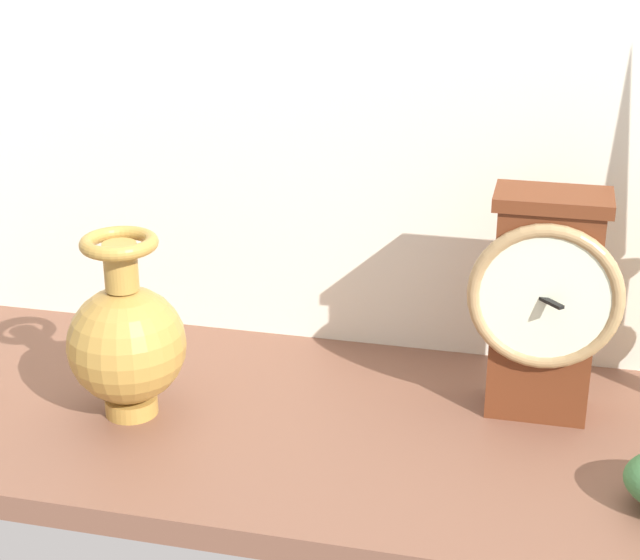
{
  "coord_description": "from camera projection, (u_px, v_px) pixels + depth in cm",
  "views": [
    {
      "loc": [
        18.72,
        -79.12,
        46.35
      ],
      "look_at": [
        -0.37,
        0.0,
        14.0
      ],
      "focal_mm": 56.29,
      "sensor_mm": 36.0,
      "label": 1
    }
  ],
  "objects": [
    {
      "name": "back_wall",
      "position": [
        368.0,
        35.0,
        0.97
      ],
      "size": [
        120.0,
        2.0,
        65.0
      ],
      "primitive_type": "cube",
      "color": "white",
      "rests_on": "ground_plane"
    },
    {
      "name": "mantel_clock",
      "position": [
        544.0,
        303.0,
        0.9
      ],
      "size": [
        13.57,
        8.81,
        21.27
      ],
      "color": "#622E17",
      "rests_on": "ground_plane"
    },
    {
      "name": "brass_vase_bulbous",
      "position": [
        127.0,
        340.0,
        0.91
      ],
      "size": [
        10.9,
        10.9,
        17.52
      ],
      "color": "#AC8239",
      "rests_on": "ground_plane"
    },
    {
      "name": "ground_plane",
      "position": [
        324.0,
        432.0,
        0.93
      ],
      "size": [
        100.0,
        36.0,
        2.4
      ],
      "primitive_type": "cube",
      "color": "brown"
    }
  ]
}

